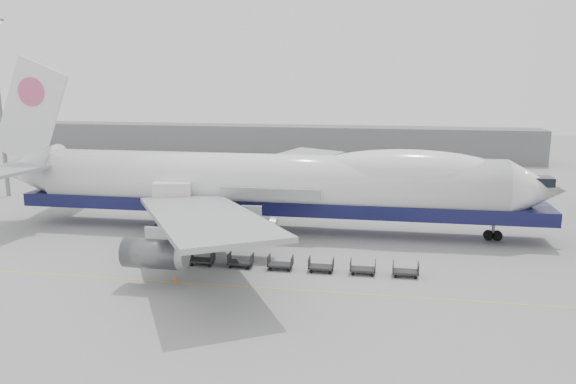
# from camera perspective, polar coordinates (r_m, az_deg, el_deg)

# --- Properties ---
(ground) EXTENTS (260.00, 260.00, 0.00)m
(ground) POSITION_cam_1_polar(r_m,az_deg,el_deg) (54.24, -4.67, -7.21)
(ground) COLOR gray
(ground) RESTS_ON ground
(apron_line) EXTENTS (60.00, 0.15, 0.01)m
(apron_line) POSITION_cam_1_polar(r_m,az_deg,el_deg) (48.80, -6.43, -9.44)
(apron_line) COLOR gold
(apron_line) RESTS_ON ground
(hangar) EXTENTS (110.00, 8.00, 7.00)m
(hangar) POSITION_cam_1_polar(r_m,az_deg,el_deg) (122.64, -1.14, 5.14)
(hangar) COLOR slate
(hangar) RESTS_ON ground
(airliner) EXTENTS (67.00, 55.30, 19.98)m
(airliner) POSITION_cam_1_polar(r_m,az_deg,el_deg) (63.99, -1.54, 0.97)
(airliner) COLOR white
(airliner) RESTS_ON ground
(catering_truck) EXTENTS (4.84, 3.77, 5.99)m
(catering_truck) POSITION_cam_1_polar(r_m,az_deg,el_deg) (64.13, -11.57, -1.25)
(catering_truck) COLOR #1A1B4E
(catering_truck) RESTS_ON ground
(traffic_cone) EXTENTS (0.36, 0.36, 0.53)m
(traffic_cone) POSITION_cam_1_polar(r_m,az_deg,el_deg) (50.27, -11.38, -8.66)
(traffic_cone) COLOR orange
(traffic_cone) RESTS_ON ground
(dolly_0) EXTENTS (2.30, 1.35, 1.30)m
(dolly_0) POSITION_cam_1_polar(r_m,az_deg,el_deg) (55.33, -12.47, -6.49)
(dolly_0) COLOR #2D2D30
(dolly_0) RESTS_ON ground
(dolly_1) EXTENTS (2.30, 1.35, 1.30)m
(dolly_1) POSITION_cam_1_polar(r_m,az_deg,el_deg) (54.06, -8.73, -6.78)
(dolly_1) COLOR #2D2D30
(dolly_1) RESTS_ON ground
(dolly_2) EXTENTS (2.30, 1.35, 1.30)m
(dolly_2) POSITION_cam_1_polar(r_m,az_deg,el_deg) (53.02, -4.82, -7.06)
(dolly_2) COLOR #2D2D30
(dolly_2) RESTS_ON ground
(dolly_3) EXTENTS (2.30, 1.35, 1.30)m
(dolly_3) POSITION_cam_1_polar(r_m,az_deg,el_deg) (52.24, -0.77, -7.31)
(dolly_3) COLOR #2D2D30
(dolly_3) RESTS_ON ground
(dolly_4) EXTENTS (2.30, 1.35, 1.30)m
(dolly_4) POSITION_cam_1_polar(r_m,az_deg,el_deg) (51.72, 3.38, -7.53)
(dolly_4) COLOR #2D2D30
(dolly_4) RESTS_ON ground
(dolly_5) EXTENTS (2.30, 1.35, 1.30)m
(dolly_5) POSITION_cam_1_polar(r_m,az_deg,el_deg) (51.48, 7.61, -7.71)
(dolly_5) COLOR #2D2D30
(dolly_5) RESTS_ON ground
(dolly_6) EXTENTS (2.30, 1.35, 1.30)m
(dolly_6) POSITION_cam_1_polar(r_m,az_deg,el_deg) (51.51, 11.85, -7.85)
(dolly_6) COLOR #2D2D30
(dolly_6) RESTS_ON ground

